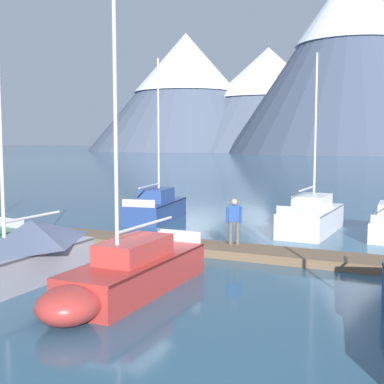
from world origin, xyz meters
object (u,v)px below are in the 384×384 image
at_px(sailboat_mid_dock_port, 158,207).
at_px(sailboat_far_berth, 128,273).
at_px(sailboat_outer_slip, 314,216).
at_px(sailboat_mid_dock_starboard, 18,256).
at_px(person_on_dock, 234,219).

relative_size(sailboat_mid_dock_port, sailboat_far_berth, 0.95).
bearing_deg(sailboat_mid_dock_port, sailboat_far_berth, -68.73).
xyz_separation_m(sailboat_mid_dock_port, sailboat_outer_slip, (8.19, -0.88, 0.04)).
distance_m(sailboat_mid_dock_starboard, sailboat_outer_slip, 13.83).
bearing_deg(sailboat_mid_dock_port, sailboat_outer_slip, -6.13).
height_order(sailboat_far_berth, sailboat_outer_slip, sailboat_far_berth).
xyz_separation_m(sailboat_mid_dock_port, person_on_dock, (6.10, -6.62, 0.62)).
bearing_deg(sailboat_mid_dock_port, sailboat_mid_dock_starboard, -83.03).
bearing_deg(sailboat_outer_slip, sailboat_far_berth, -105.06).
bearing_deg(sailboat_far_berth, person_on_dock, 79.76).
relative_size(sailboat_mid_dock_port, sailboat_outer_slip, 1.05).
distance_m(sailboat_mid_dock_starboard, sailboat_far_berth, 3.41).
height_order(sailboat_mid_dock_port, sailboat_mid_dock_starboard, sailboat_mid_dock_port).
bearing_deg(sailboat_far_berth, sailboat_mid_dock_port, 111.27).
distance_m(sailboat_mid_dock_starboard, person_on_dock, 7.84).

